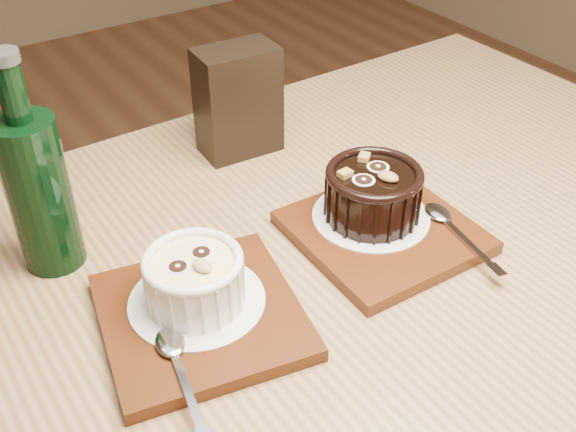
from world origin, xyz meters
name	(u,v)px	position (x,y,z in m)	size (l,w,h in m)	color
table	(322,348)	(-0.16, -0.21, 0.66)	(1.21, 0.82, 0.75)	brown
tray_left	(201,316)	(-0.29, -0.18, 0.76)	(0.18, 0.18, 0.01)	#52240D
doily_left	(197,301)	(-0.29, -0.17, 0.77)	(0.13, 0.13, 0.00)	white
ramekin_white	(194,277)	(-0.29, -0.17, 0.80)	(0.09, 0.09, 0.06)	white
spoon_left	(180,371)	(-0.34, -0.24, 0.77)	(0.03, 0.13, 0.01)	silver
tray_right	(383,232)	(-0.07, -0.18, 0.76)	(0.18, 0.18, 0.01)	#52240D
doily_right	(371,216)	(-0.07, -0.16, 0.77)	(0.13, 0.13, 0.00)	white
ramekin_dark	(373,191)	(-0.07, -0.16, 0.80)	(0.11, 0.11, 0.06)	black
spoon_right	(456,230)	(-0.01, -0.23, 0.77)	(0.03, 0.13, 0.01)	silver
condiment_stand	(238,101)	(-0.10, 0.07, 0.82)	(0.10, 0.06, 0.14)	black
green_bottle	(38,189)	(-0.38, -0.02, 0.84)	(0.06, 0.06, 0.23)	black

